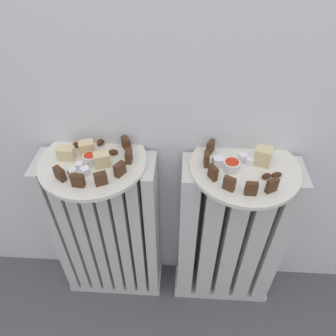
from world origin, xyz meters
TOP-DOWN VIEW (x-y plane):
  - radiator_left at (-0.21, 0.28)m, footprint 0.36×0.13m
  - radiator_right at (0.21, 0.28)m, footprint 0.36×0.13m
  - plate_left at (-0.21, 0.28)m, footprint 0.30×0.30m
  - plate_right at (0.21, 0.28)m, footprint 0.30×0.30m
  - dark_cake_slice_left_0 at (-0.27, 0.20)m, footprint 0.03×0.03m
  - dark_cake_slice_left_1 at (-0.22, 0.18)m, footprint 0.03×0.02m
  - dark_cake_slice_left_2 at (-0.16, 0.19)m, footprint 0.04×0.03m
  - dark_cake_slice_left_3 at (-0.12, 0.23)m, footprint 0.03×0.04m
  - dark_cake_slice_left_4 at (-0.11, 0.28)m, footprint 0.02×0.03m
  - dark_cake_slice_left_5 at (-0.12, 0.33)m, footprint 0.03×0.04m
  - marble_cake_slice_left_0 at (-0.23, 0.31)m, footprint 0.05×0.04m
  - marble_cake_slice_left_1 at (-0.28, 0.28)m, footprint 0.05×0.03m
  - marble_cake_slice_left_2 at (-0.18, 0.26)m, footprint 0.05×0.04m
  - turkish_delight_left_0 at (-0.21, 0.22)m, footprint 0.03×0.03m
  - turkish_delight_left_1 at (-0.23, 0.24)m, footprint 0.02×0.02m
  - turkish_delight_left_2 at (-0.25, 0.22)m, footprint 0.03×0.03m
  - medjool_date_left_0 at (-0.27, 0.33)m, footprint 0.03×0.02m
  - medjool_date_left_1 at (-0.20, 0.35)m, footprint 0.03×0.03m
  - medjool_date_left_2 at (-0.16, 0.31)m, footprint 0.03×0.02m
  - jam_bowl_left at (-0.21, 0.28)m, footprint 0.04×0.04m
  - dark_cake_slice_right_0 at (0.12, 0.33)m, footprint 0.03×0.03m
  - dark_cake_slice_right_1 at (0.10, 0.28)m, footprint 0.01×0.03m
  - dark_cake_slice_right_2 at (0.12, 0.23)m, footprint 0.03×0.03m
  - dark_cake_slice_right_3 at (0.16, 0.19)m, footprint 0.03×0.03m
  - dark_cake_slice_right_4 at (0.21, 0.17)m, footprint 0.03×0.01m
  - dark_cake_slice_right_5 at (0.26, 0.19)m, footprint 0.03×0.03m
  - marble_cake_slice_right_0 at (0.25, 0.29)m, footprint 0.05×0.05m
  - turkish_delight_right_0 at (0.22, 0.29)m, footprint 0.03×0.03m
  - turkish_delight_right_1 at (0.20, 0.30)m, footprint 0.03×0.03m
  - turkish_delight_right_2 at (0.13, 0.28)m, footprint 0.03×0.03m
  - medjool_date_right_0 at (0.26, 0.23)m, footprint 0.03×0.02m
  - medjool_date_right_1 at (0.28, 0.24)m, footprint 0.03×0.02m
  - jam_bowl_right at (0.17, 0.26)m, footprint 0.04×0.04m
  - fork at (-0.20, 0.28)m, footprint 0.06×0.10m

SIDE VIEW (x-z plane):
  - radiator_right at x=0.21m, z-range 0.00..0.64m
  - radiator_left at x=-0.21m, z-range 0.00..0.64m
  - plate_left at x=-0.21m, z-range 0.64..0.66m
  - plate_right at x=0.21m, z-range 0.64..0.66m
  - fork at x=-0.20m, z-range 0.66..0.66m
  - medjool_date_left_2 at x=-0.16m, z-range 0.66..0.67m
  - medjool_date_right_0 at x=0.26m, z-range 0.66..0.67m
  - medjool_date_left_1 at x=-0.20m, z-range 0.66..0.67m
  - medjool_date_left_0 at x=-0.27m, z-range 0.66..0.67m
  - medjool_date_right_1 at x=0.28m, z-range 0.66..0.67m
  - turkish_delight_left_1 at x=-0.23m, z-range 0.66..0.67m
  - turkish_delight_left_2 at x=-0.25m, z-range 0.66..0.67m
  - turkish_delight_right_0 at x=0.22m, z-range 0.66..0.67m
  - turkish_delight_left_0 at x=-0.21m, z-range 0.66..0.68m
  - jam_bowl_left at x=-0.21m, z-range 0.66..0.68m
  - turkish_delight_right_1 at x=0.20m, z-range 0.66..0.68m
  - turkish_delight_right_2 at x=0.13m, z-range 0.66..0.68m
  - jam_bowl_right at x=0.17m, z-range 0.66..0.68m
  - dark_cake_slice_left_0 at x=-0.27m, z-range 0.66..0.69m
  - dark_cake_slice_left_1 at x=-0.22m, z-range 0.66..0.69m
  - dark_cake_slice_left_2 at x=-0.16m, z-range 0.66..0.69m
  - dark_cake_slice_left_3 at x=-0.12m, z-range 0.66..0.69m
  - dark_cake_slice_left_4 at x=-0.11m, z-range 0.66..0.69m
  - dark_cake_slice_left_5 at x=-0.12m, z-range 0.66..0.69m
  - marble_cake_slice_left_0 at x=-0.23m, z-range 0.66..0.69m
  - marble_cake_slice_left_1 at x=-0.28m, z-range 0.66..0.69m
  - dark_cake_slice_right_0 at x=0.12m, z-range 0.66..0.69m
  - dark_cake_slice_right_1 at x=0.10m, z-range 0.66..0.69m
  - dark_cake_slice_right_2 at x=0.12m, z-range 0.66..0.69m
  - dark_cake_slice_right_3 at x=0.16m, z-range 0.66..0.69m
  - dark_cake_slice_right_4 at x=0.21m, z-range 0.66..0.69m
  - dark_cake_slice_right_5 at x=0.26m, z-range 0.66..0.69m
  - marble_cake_slice_left_2 at x=-0.18m, z-range 0.66..0.70m
  - marble_cake_slice_right_0 at x=0.25m, z-range 0.66..0.71m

